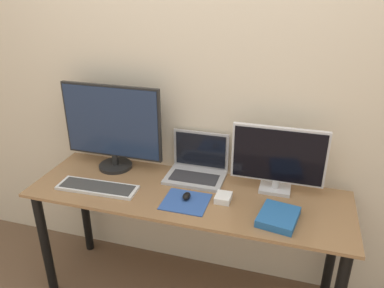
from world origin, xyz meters
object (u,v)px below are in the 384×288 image
at_px(keyboard, 97,187).
at_px(mouse, 187,196).
at_px(power_brick, 223,198).
at_px(laptop, 198,166).
at_px(monitor_right, 278,158).
at_px(monitor_left, 112,126).
at_px(book, 278,217).

height_order(keyboard, mouse, mouse).
bearing_deg(power_brick, laptop, 132.00).
bearing_deg(keyboard, power_brick, 6.91).
bearing_deg(keyboard, laptop, 32.36).
xyz_separation_m(keyboard, power_brick, (0.70, 0.08, 0.01)).
relative_size(monitor_right, mouse, 7.64).
bearing_deg(laptop, power_brick, -48.00).
distance_m(monitor_right, mouse, 0.53).
bearing_deg(mouse, monitor_right, 27.26).
bearing_deg(laptop, monitor_left, -174.74).
distance_m(monitor_right, keyboard, 1.00).
xyz_separation_m(mouse, power_brick, (0.19, 0.05, -0.00)).
relative_size(monitor_right, laptop, 1.47).
distance_m(mouse, book, 0.48).
xyz_separation_m(monitor_left, book, (1.01, -0.27, -0.25)).
xyz_separation_m(monitor_left, monitor_right, (0.97, 0.00, -0.07)).
distance_m(keyboard, power_brick, 0.70).
xyz_separation_m(laptop, book, (0.50, -0.32, -0.04)).
bearing_deg(laptop, mouse, -86.62).
distance_m(keyboard, mouse, 0.51).
bearing_deg(book, laptop, 147.05).
height_order(monitor_left, keyboard, monitor_left).
bearing_deg(monitor_right, mouse, -152.74).
height_order(monitor_right, keyboard, monitor_right).
bearing_deg(laptop, keyboard, -147.64).
bearing_deg(keyboard, monitor_right, 15.58).
xyz_separation_m(monitor_left, keyboard, (0.02, -0.26, -0.26)).
bearing_deg(power_brick, book, -17.98).
distance_m(laptop, mouse, 0.28).
distance_m(monitor_right, laptop, 0.48).
relative_size(monitor_left, keyboard, 1.34).
bearing_deg(monitor_left, monitor_right, 0.01).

